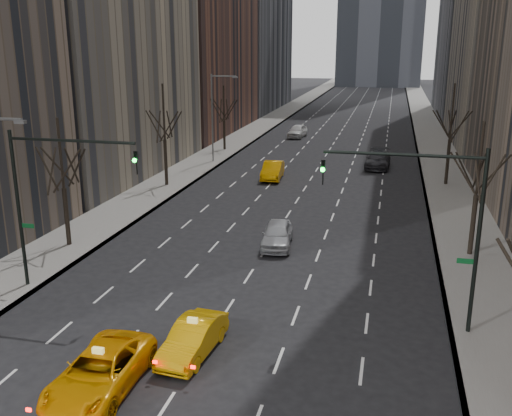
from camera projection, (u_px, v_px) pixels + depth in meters
The scene contains 16 objects.
sidewalk_left at pixel (258, 128), 84.03m from camera, with size 4.50×320.00×0.15m, color slate.
sidewalk_right at pixel (430, 134), 78.56m from camera, with size 4.50×320.00×0.15m, color slate.
tree_lw_b at pixel (64, 188), 34.37m from camera, with size 3.36×3.50×7.82m.
tree_lw_c at pixel (165, 141), 49.23m from camera, with size 3.36×3.50×8.74m.
tree_lw_d at pixel (224, 120), 66.19m from camera, with size 3.36×3.50×7.36m.
tree_rw_b at pixel (476, 195), 32.76m from camera, with size 3.36×3.50×7.82m.
tree_rw_c at pixel (450, 140), 49.49m from camera, with size 3.36×3.50×8.74m.
traffic_mast_left at pixel (46, 186), 27.63m from camera, with size 6.69×0.39×8.00m.
traffic_mast_right at pixel (438, 210), 23.56m from camera, with size 6.69×0.39×8.00m.
streetlight_far at pixel (215, 109), 58.81m from camera, with size 2.83×0.22×9.00m.
taxi_suv at pixel (100, 372), 20.51m from camera, with size 2.50×5.42×1.51m, color orange.
taxi_sedan at pixel (193, 338), 22.94m from camera, with size 1.48×4.24×1.40m, color #E4A004.
silver_sedan_ahead at pixel (277, 234), 35.26m from camera, with size 1.79×4.45×1.52m, color #A9ACB1.
far_taxi at pixel (273, 170), 52.87m from camera, with size 1.69×4.85×1.60m, color #F8A305.
far_suv_grey at pixel (378, 160), 57.64m from camera, with size 2.33×5.72×1.66m, color #2A292E.
far_car_white at pixel (297, 131), 76.41m from camera, with size 1.98×4.92×1.68m, color silver.
Camera 1 is at (7.03, -11.74, 12.12)m, focal length 40.00 mm.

